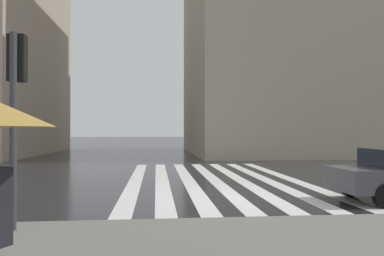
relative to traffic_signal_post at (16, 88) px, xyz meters
name	(u,v)px	position (x,y,z in m)	size (l,w,h in m)	color
ground_plane	(233,197)	(3.49, -4.67, -2.66)	(220.00, 220.00, 0.00)	black
zebra_crossing	(213,179)	(7.49, -4.72, -2.65)	(13.00, 6.50, 0.01)	silver
haussmann_block_corner	(345,11)	(24.91, -19.35, 10.00)	(17.84, 27.67, 25.85)	tan
traffic_signal_post	(16,88)	(0.00, 0.00, 0.00)	(0.44, 0.30, 3.48)	#333338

